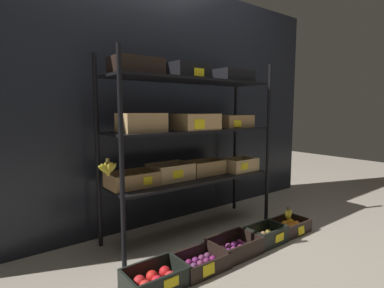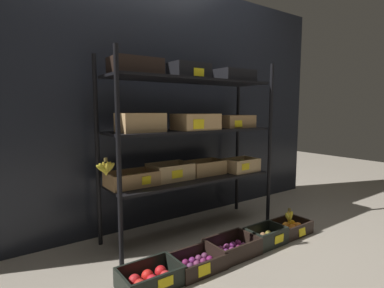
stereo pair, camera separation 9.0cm
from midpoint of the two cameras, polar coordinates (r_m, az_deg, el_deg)
name	(u,v)px [view 1 (the left image)]	position (r m, az deg, el deg)	size (l,w,h in m)	color
ground_plane	(192,231)	(2.69, -1.00, -16.12)	(10.00, 10.00, 0.00)	gray
storefront_wall	(165,104)	(2.82, -6.04, 7.42)	(3.84, 0.12, 2.16)	black
display_rack	(190,130)	(2.48, -1.46, 2.58)	(1.57, 0.45, 1.44)	black
crate_ground_apple_red	(155,279)	(1.96, -8.39, -23.92)	(0.36, 0.25, 0.12)	black
crate_ground_plum	(200,264)	(2.12, 0.29, -21.61)	(0.34, 0.25, 0.11)	black
crate_ground_center_plum	(234,248)	(2.32, 6.74, -18.95)	(0.36, 0.25, 0.12)	black
crate_ground_kiwi	(266,236)	(2.53, 12.75, -16.58)	(0.30, 0.21, 0.13)	black
crate_ground_orange	(288,227)	(2.78, 16.70, -14.71)	(0.35, 0.25, 0.11)	black
banana_bunch_loose	(288,215)	(2.73, 16.74, -12.64)	(0.11, 0.04, 0.11)	brown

